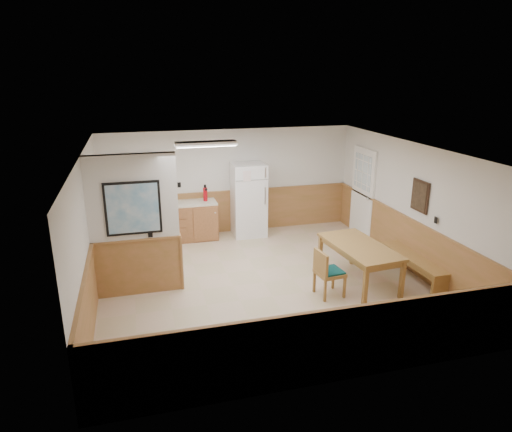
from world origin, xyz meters
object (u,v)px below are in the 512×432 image
object	(u,v)px
dining_bench	(414,261)
soap_bottle	(134,200)
fire_extinguisher	(205,194)
refrigerator	(249,200)
dining_chair	(326,270)
dining_table	(359,250)

from	to	relation	value
dining_bench	soap_bottle	bearing A→B (deg)	145.61
fire_extinguisher	soap_bottle	xyz separation A→B (m)	(-1.60, 0.04, -0.05)
refrigerator	dining_chair	world-z (taller)	refrigerator
refrigerator	dining_table	bearing A→B (deg)	-65.95
dining_bench	soap_bottle	size ratio (longest dim) A/B	6.97
dining_table	dining_bench	distance (m)	1.15
dining_table	dining_chair	distance (m)	0.88
refrigerator	dining_bench	size ratio (longest dim) A/B	1.00
dining_bench	fire_extinguisher	world-z (taller)	fire_extinguisher
refrigerator	fire_extinguisher	distance (m)	1.04
refrigerator	dining_table	distance (m)	3.37
refrigerator	dining_chair	bearing A→B (deg)	-80.48
dining_table	soap_bottle	distance (m)	5.08
dining_table	dining_bench	xyz separation A→B (m)	(1.10, -0.10, -0.31)
refrigerator	soap_bottle	bearing A→B (deg)	178.88
dining_chair	soap_bottle	bearing A→B (deg)	125.34
refrigerator	soap_bottle	world-z (taller)	refrigerator
dining_table	fire_extinguisher	size ratio (longest dim) A/B	4.60
dining_bench	dining_chair	world-z (taller)	dining_chair
dining_chair	dining_bench	bearing A→B (deg)	0.35
dining_table	dining_bench	world-z (taller)	dining_table
dining_bench	soap_bottle	world-z (taller)	soap_bottle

